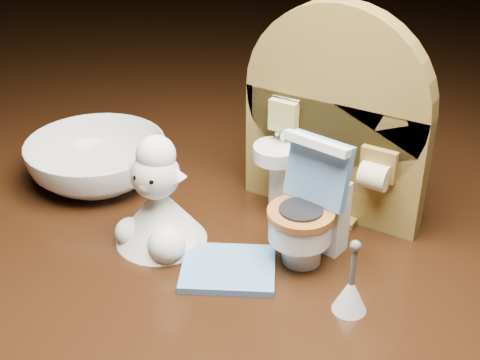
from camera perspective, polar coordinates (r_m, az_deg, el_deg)
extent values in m
cube|color=black|center=(0.47, 3.81, -11.40)|extent=(2.50, 2.50, 0.10)
cube|color=olive|center=(0.46, 7.91, 1.95)|extent=(0.13, 0.02, 0.09)
cylinder|color=olive|center=(0.45, 8.30, 6.83)|extent=(0.13, 0.02, 0.13)
cube|color=olive|center=(0.48, 7.58, -2.27)|extent=(0.05, 0.04, 0.01)
cylinder|color=white|center=(0.47, 3.20, -0.19)|extent=(0.01, 0.01, 0.04)
cylinder|color=white|center=(0.46, 3.11, 2.35)|extent=(0.03, 0.03, 0.01)
cylinder|color=silver|center=(0.46, 3.67, 3.89)|extent=(0.00, 0.00, 0.01)
cube|color=#A7AF59|center=(0.45, 3.73, 5.48)|extent=(0.02, 0.01, 0.02)
cube|color=olive|center=(0.44, 11.73, 1.31)|extent=(0.02, 0.01, 0.02)
cylinder|color=beige|center=(0.44, 11.37, 0.30)|extent=(0.02, 0.02, 0.02)
cylinder|color=white|center=(0.43, 5.28, -5.79)|extent=(0.03, 0.03, 0.02)
cylinder|color=white|center=(0.42, 5.15, -4.01)|extent=(0.04, 0.04, 0.02)
cylinder|color=#A05922|center=(0.41, 5.21, -2.86)|extent=(0.04, 0.04, 0.00)
cube|color=white|center=(0.44, 6.99, -2.78)|extent=(0.04, 0.02, 0.05)
cube|color=#6091C8|center=(0.41, 6.70, 0.79)|extent=(0.04, 0.02, 0.04)
cube|color=white|center=(0.40, 6.54, 3.11)|extent=(0.04, 0.01, 0.01)
cylinder|color=#BBC73B|center=(0.42, 8.35, 0.43)|extent=(0.01, 0.01, 0.01)
cube|color=#6091C8|center=(0.42, -1.00, -7.57)|extent=(0.07, 0.07, 0.00)
cone|color=white|center=(0.39, 9.39, -9.59)|extent=(0.02, 0.02, 0.02)
cylinder|color=#59595B|center=(0.38, 9.65, -7.24)|extent=(0.00, 0.00, 0.03)
sphere|color=#59595B|center=(0.37, 9.82, -5.56)|extent=(0.01, 0.01, 0.01)
cone|color=white|center=(0.44, -6.84, -2.87)|extent=(0.06, 0.06, 0.04)
sphere|color=white|center=(0.43, -6.29, -5.53)|extent=(0.02, 0.02, 0.02)
sphere|color=white|center=(0.45, -9.34, -4.43)|extent=(0.02, 0.02, 0.02)
sphere|color=silver|center=(0.43, -7.23, 0.45)|extent=(0.03, 0.03, 0.03)
sphere|color=#9A7A5F|center=(0.42, -8.02, -0.60)|extent=(0.01, 0.01, 0.01)
sphere|color=white|center=(0.42, -7.20, 2.14)|extent=(0.03, 0.03, 0.03)
cone|color=silver|center=(0.43, -8.72, 1.44)|extent=(0.01, 0.01, 0.01)
cone|color=silver|center=(0.42, -5.47, 0.64)|extent=(0.01, 0.01, 0.01)
sphere|color=black|center=(0.42, -8.84, 0.20)|extent=(0.00, 0.00, 0.00)
sphere|color=black|center=(0.41, -7.54, -0.14)|extent=(0.00, 0.00, 0.00)
imported|color=white|center=(0.52, -12.12, 1.57)|extent=(0.11, 0.11, 0.03)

